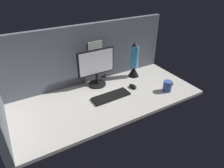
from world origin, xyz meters
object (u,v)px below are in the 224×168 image
(keyboard, at_px, (111,96))
(mug_ceramic_blue, at_px, (168,86))
(mouse, at_px, (133,86))
(lava_lamp, at_px, (134,62))
(monitor, at_px, (96,66))

(keyboard, xyz_separation_m, mug_ceramic_blue, (0.54, -0.18, 0.04))
(mouse, height_order, lava_lamp, lava_lamp)
(mouse, relative_size, lava_lamp, 0.24)
(monitor, xyz_separation_m, mouse, (0.29, -0.24, -0.19))
(monitor, xyz_separation_m, mug_ceramic_blue, (0.55, -0.46, -0.16))
(mouse, distance_m, lava_lamp, 0.30)
(monitor, relative_size, mouse, 4.05)
(monitor, bearing_deg, mouse, -40.11)
(mug_ceramic_blue, distance_m, lava_lamp, 0.46)
(lava_lamp, bearing_deg, mouse, -126.52)
(keyboard, distance_m, lava_lamp, 0.53)
(mug_ceramic_blue, bearing_deg, keyboard, 161.54)
(keyboard, relative_size, lava_lamp, 0.93)
(mouse, bearing_deg, lava_lamp, 45.44)
(mouse, xyz_separation_m, mug_ceramic_blue, (0.26, -0.22, 0.04))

